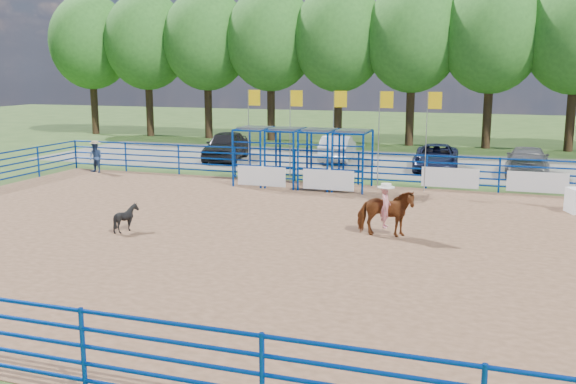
{
  "coord_description": "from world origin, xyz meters",
  "views": [
    {
      "loc": [
        6.03,
        -17.87,
        5.14
      ],
      "look_at": [
        -0.31,
        1.0,
        1.3
      ],
      "focal_mm": 40.0,
      "sensor_mm": 36.0,
      "label": 1
    }
  ],
  "objects_px": {
    "calf": "(126,218)",
    "car_c": "(436,157)",
    "car_a": "(226,146)",
    "horse_and_rider": "(385,210)",
    "car_b": "(338,148)",
    "car_d": "(527,161)",
    "spectator_cowboy": "(96,157)"
  },
  "relations": [
    {
      "from": "car_b",
      "to": "car_d",
      "type": "xyz_separation_m",
      "value": [
        9.96,
        -1.71,
        -0.03
      ]
    },
    {
      "from": "horse_and_rider",
      "to": "car_b",
      "type": "distance_m",
      "value": 16.47
    },
    {
      "from": "car_a",
      "to": "car_b",
      "type": "bearing_deg",
      "value": 3.53
    },
    {
      "from": "spectator_cowboy",
      "to": "car_b",
      "type": "relative_size",
      "value": 0.35
    },
    {
      "from": "calf",
      "to": "car_a",
      "type": "distance_m",
      "value": 16.49
    },
    {
      "from": "car_c",
      "to": "calf",
      "type": "bearing_deg",
      "value": -120.25
    },
    {
      "from": "car_c",
      "to": "car_d",
      "type": "height_order",
      "value": "car_d"
    },
    {
      "from": "car_a",
      "to": "car_d",
      "type": "bearing_deg",
      "value": -10.73
    },
    {
      "from": "horse_and_rider",
      "to": "car_d",
      "type": "relative_size",
      "value": 0.47
    },
    {
      "from": "calf",
      "to": "car_c",
      "type": "distance_m",
      "value": 18.0
    },
    {
      "from": "spectator_cowboy",
      "to": "car_d",
      "type": "relative_size",
      "value": 0.32
    },
    {
      "from": "car_a",
      "to": "car_b",
      "type": "relative_size",
      "value": 1.08
    },
    {
      "from": "calf",
      "to": "car_b",
      "type": "distance_m",
      "value": 17.72
    },
    {
      "from": "spectator_cowboy",
      "to": "car_d",
      "type": "xyz_separation_m",
      "value": [
        20.42,
        6.05,
        -0.1
      ]
    },
    {
      "from": "car_a",
      "to": "car_c",
      "type": "distance_m",
      "value": 11.75
    },
    {
      "from": "horse_and_rider",
      "to": "car_d",
      "type": "xyz_separation_m",
      "value": [
        4.5,
        13.83,
        -0.14
      ]
    },
    {
      "from": "horse_and_rider",
      "to": "car_a",
      "type": "relative_size",
      "value": 0.48
    },
    {
      "from": "calf",
      "to": "car_d",
      "type": "distance_m",
      "value": 20.14
    },
    {
      "from": "car_c",
      "to": "car_a",
      "type": "bearing_deg",
      "value": 176.47
    },
    {
      "from": "calf",
      "to": "car_b",
      "type": "xyz_separation_m",
      "value": [
        2.5,
        17.54,
        0.29
      ]
    },
    {
      "from": "spectator_cowboy",
      "to": "car_b",
      "type": "height_order",
      "value": "spectator_cowboy"
    },
    {
      "from": "calf",
      "to": "car_a",
      "type": "relative_size",
      "value": 0.18
    },
    {
      "from": "car_c",
      "to": "car_d",
      "type": "distance_m",
      "value": 4.39
    },
    {
      "from": "car_a",
      "to": "calf",
      "type": "bearing_deg",
      "value": -86.96
    },
    {
      "from": "horse_and_rider",
      "to": "car_a",
      "type": "xyz_separation_m",
      "value": [
        -11.63,
        14.07,
        -0.02
      ]
    },
    {
      "from": "car_d",
      "to": "horse_and_rider",
      "type": "bearing_deg",
      "value": 73.72
    },
    {
      "from": "calf",
      "to": "car_a",
      "type": "xyz_separation_m",
      "value": [
        -3.68,
        16.07,
        0.37
      ]
    },
    {
      "from": "horse_and_rider",
      "to": "car_c",
      "type": "height_order",
      "value": "horse_and_rider"
    },
    {
      "from": "horse_and_rider",
      "to": "car_a",
      "type": "height_order",
      "value": "horse_and_rider"
    },
    {
      "from": "calf",
      "to": "car_d",
      "type": "relative_size",
      "value": 0.18
    },
    {
      "from": "calf",
      "to": "horse_and_rider",
      "type": "bearing_deg",
      "value": -104.85
    },
    {
      "from": "car_a",
      "to": "car_c",
      "type": "xyz_separation_m",
      "value": [
        11.75,
        0.02,
        -0.16
      ]
    }
  ]
}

